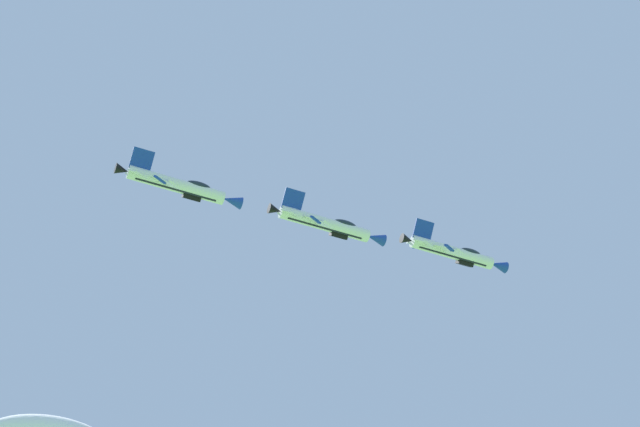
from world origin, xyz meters
The scene contains 3 objects.
fighter_jet_lead centered at (54.86, 89.94, 84.23)m, with size 15.97×8.88×6.04m.
fighter_jet_left_wing centered at (36.11, 87.89, 82.44)m, with size 15.97×8.59×6.43m.
fighter_jet_right_wing centered at (16.88, 87.25, 82.74)m, with size 15.97×8.51×6.53m.
Camera 1 is at (2.71, -4.44, 1.81)m, focal length 56.74 mm.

